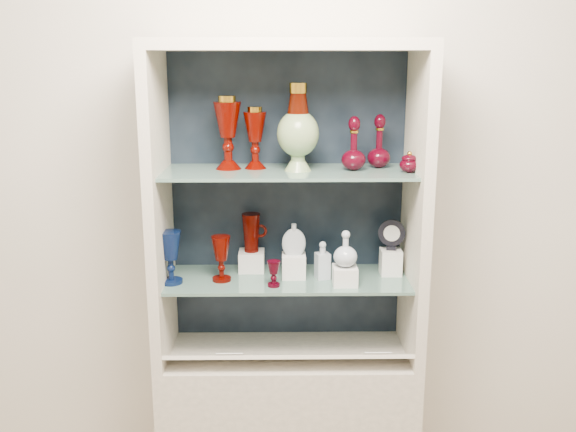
{
  "coord_description": "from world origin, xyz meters",
  "views": [
    {
      "loc": [
        -0.03,
        -0.8,
        1.88
      ],
      "look_at": [
        0.0,
        1.53,
        1.3
      ],
      "focal_mm": 40.0,
      "sensor_mm": 36.0,
      "label": 1
    }
  ],
  "objects_px": {
    "ruby_decanter_a": "(379,138)",
    "flat_flask": "(294,239)",
    "ruby_goblet_small": "(274,274)",
    "ruby_pitcher": "(251,233)",
    "clear_square_bottle": "(323,260)",
    "ruby_goblet_tall": "(221,259)",
    "ruby_decanter_b": "(354,142)",
    "lidded_bowl": "(409,162)",
    "pedestal_lamp_left": "(228,133)",
    "cameo_medallion": "(392,234)",
    "clear_round_decanter": "(346,250)",
    "cobalt_goblet": "(171,257)",
    "pedestal_lamp_right": "(255,138)",
    "enamel_urn": "(298,127)"
  },
  "relations": [
    {
      "from": "ruby_decanter_a",
      "to": "cameo_medallion",
      "type": "distance_m",
      "value": 0.38
    },
    {
      "from": "pedestal_lamp_left",
      "to": "flat_flask",
      "type": "xyz_separation_m",
      "value": [
        0.25,
        -0.03,
        -0.4
      ]
    },
    {
      "from": "ruby_decanter_a",
      "to": "lidded_bowl",
      "type": "relative_size",
      "value": 2.84
    },
    {
      "from": "pedestal_lamp_left",
      "to": "cobalt_goblet",
      "type": "distance_m",
      "value": 0.51
    },
    {
      "from": "enamel_urn",
      "to": "cobalt_goblet",
      "type": "distance_m",
      "value": 0.68
    },
    {
      "from": "ruby_decanter_b",
      "to": "ruby_pitcher",
      "type": "relative_size",
      "value": 1.39
    },
    {
      "from": "clear_square_bottle",
      "to": "clear_round_decanter",
      "type": "relative_size",
      "value": 1.11
    },
    {
      "from": "ruby_pitcher",
      "to": "clear_square_bottle",
      "type": "distance_m",
      "value": 0.3
    },
    {
      "from": "clear_square_bottle",
      "to": "clear_round_decanter",
      "type": "bearing_deg",
      "value": -41.28
    },
    {
      "from": "cobalt_goblet",
      "to": "ruby_goblet_tall",
      "type": "distance_m",
      "value": 0.19
    },
    {
      "from": "pedestal_lamp_left",
      "to": "lidded_bowl",
      "type": "distance_m",
      "value": 0.68
    },
    {
      "from": "clear_square_bottle",
      "to": "flat_flask",
      "type": "height_order",
      "value": "flat_flask"
    },
    {
      "from": "pedestal_lamp_right",
      "to": "ruby_decanter_a",
      "type": "distance_m",
      "value": 0.47
    },
    {
      "from": "pedestal_lamp_left",
      "to": "cobalt_goblet",
      "type": "bearing_deg",
      "value": -157.33
    },
    {
      "from": "ruby_decanter_a",
      "to": "cameo_medallion",
      "type": "height_order",
      "value": "ruby_decanter_a"
    },
    {
      "from": "flat_flask",
      "to": "clear_round_decanter",
      "type": "height_order",
      "value": "flat_flask"
    },
    {
      "from": "ruby_decanter_a",
      "to": "pedestal_lamp_left",
      "type": "bearing_deg",
      "value": -177.86
    },
    {
      "from": "pedestal_lamp_left",
      "to": "ruby_decanter_a",
      "type": "relative_size",
      "value": 1.2
    },
    {
      "from": "cobalt_goblet",
      "to": "ruby_goblet_small",
      "type": "height_order",
      "value": "cobalt_goblet"
    },
    {
      "from": "flat_flask",
      "to": "clear_round_decanter",
      "type": "bearing_deg",
      "value": -25.75
    },
    {
      "from": "cameo_medallion",
      "to": "pedestal_lamp_right",
      "type": "bearing_deg",
      "value": -169.69
    },
    {
      "from": "lidded_bowl",
      "to": "cameo_medallion",
      "type": "bearing_deg",
      "value": 113.75
    },
    {
      "from": "ruby_decanter_b",
      "to": "cameo_medallion",
      "type": "bearing_deg",
      "value": 12.85
    },
    {
      "from": "ruby_goblet_small",
      "to": "ruby_pitcher",
      "type": "distance_m",
      "value": 0.23
    },
    {
      "from": "ruby_decanter_b",
      "to": "cobalt_goblet",
      "type": "xyz_separation_m",
      "value": [
        -0.68,
        -0.05,
        -0.43
      ]
    },
    {
      "from": "ruby_decanter_b",
      "to": "ruby_goblet_tall",
      "type": "height_order",
      "value": "ruby_decanter_b"
    },
    {
      "from": "clear_square_bottle",
      "to": "clear_round_decanter",
      "type": "distance_m",
      "value": 0.12
    },
    {
      "from": "clear_square_bottle",
      "to": "ruby_goblet_tall",
      "type": "bearing_deg",
      "value": -176.97
    },
    {
      "from": "ruby_decanter_a",
      "to": "flat_flask",
      "type": "bearing_deg",
      "value": -171.14
    },
    {
      "from": "flat_flask",
      "to": "lidded_bowl",
      "type": "bearing_deg",
      "value": -8.74
    },
    {
      "from": "ruby_decanter_a",
      "to": "ruby_goblet_small",
      "type": "xyz_separation_m",
      "value": [
        -0.4,
        -0.15,
        -0.48
      ]
    },
    {
      "from": "enamel_urn",
      "to": "ruby_pitcher",
      "type": "bearing_deg",
      "value": 153.24
    },
    {
      "from": "lidded_bowl",
      "to": "flat_flask",
      "type": "distance_m",
      "value": 0.52
    },
    {
      "from": "pedestal_lamp_right",
      "to": "ruby_goblet_tall",
      "type": "distance_m",
      "value": 0.47
    },
    {
      "from": "ruby_decanter_b",
      "to": "ruby_goblet_small",
      "type": "bearing_deg",
      "value": -162.12
    },
    {
      "from": "enamel_urn",
      "to": "clear_round_decanter",
      "type": "relative_size",
      "value": 2.41
    },
    {
      "from": "clear_round_decanter",
      "to": "enamel_urn",
      "type": "bearing_deg",
      "value": 156.19
    },
    {
      "from": "flat_flask",
      "to": "cobalt_goblet",
      "type": "bearing_deg",
      "value": -173.5
    },
    {
      "from": "ruby_decanter_b",
      "to": "enamel_urn",
      "type": "bearing_deg",
      "value": -179.37
    },
    {
      "from": "ruby_pitcher",
      "to": "clear_round_decanter",
      "type": "xyz_separation_m",
      "value": [
        0.36,
        -0.17,
        -0.02
      ]
    },
    {
      "from": "pedestal_lamp_left",
      "to": "clear_square_bottle",
      "type": "bearing_deg",
      "value": -7.37
    },
    {
      "from": "ruby_decanter_b",
      "to": "ruby_decanter_a",
      "type": "bearing_deg",
      "value": 29.29
    },
    {
      "from": "ruby_decanter_a",
      "to": "cameo_medallion",
      "type": "xyz_separation_m",
      "value": [
        0.06,
        -0.02,
        -0.37
      ]
    },
    {
      "from": "ruby_goblet_small",
      "to": "cobalt_goblet",
      "type": "bearing_deg",
      "value": 173.9
    },
    {
      "from": "ruby_goblet_tall",
      "to": "ruby_pitcher",
      "type": "distance_m",
      "value": 0.18
    },
    {
      "from": "enamel_urn",
      "to": "lidded_bowl",
      "type": "distance_m",
      "value": 0.42
    },
    {
      "from": "enamel_urn",
      "to": "flat_flask",
      "type": "xyz_separation_m",
      "value": [
        -0.01,
        0.01,
        -0.43
      ]
    },
    {
      "from": "ruby_decanter_b",
      "to": "clear_round_decanter",
      "type": "height_order",
      "value": "ruby_decanter_b"
    },
    {
      "from": "ruby_decanter_b",
      "to": "cameo_medallion",
      "type": "height_order",
      "value": "ruby_decanter_b"
    },
    {
      "from": "pedestal_lamp_left",
      "to": "clear_square_bottle",
      "type": "height_order",
      "value": "pedestal_lamp_left"
    }
  ]
}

